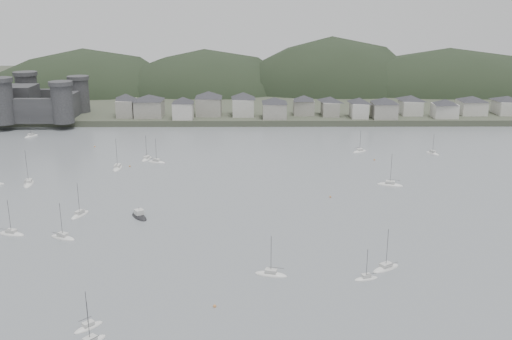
{
  "coord_description": "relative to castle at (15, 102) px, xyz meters",
  "views": [
    {
      "loc": [
        -1.18,
        -106.03,
        59.57
      ],
      "look_at": [
        0.0,
        75.0,
        6.0
      ],
      "focal_mm": 40.24,
      "sensor_mm": 36.0,
      "label": 1
    }
  ],
  "objects": [
    {
      "name": "moored_fleet",
      "position": [
        105.07,
        -124.62,
        -10.79
      ],
      "size": [
        225.8,
        172.4,
        12.72
      ],
      "color": "silver",
      "rests_on": "ground"
    },
    {
      "name": "ground",
      "position": [
        120.0,
        -179.8,
        -10.96
      ],
      "size": [
        900.0,
        900.0,
        0.0
      ],
      "primitive_type": "plane",
      "color": "slate",
      "rests_on": "ground"
    },
    {
      "name": "waterfront_town",
      "position": [
        170.59,
        3.54,
        -2.3
      ],
      "size": [
        451.48,
        28.46,
        12.92
      ],
      "color": "gray",
      "rests_on": "far_shore_land"
    },
    {
      "name": "castle",
      "position": [
        0.0,
        0.0,
        0.0
      ],
      "size": [
        66.0,
        43.0,
        20.0
      ],
      "color": "#2D2E30",
      "rests_on": "far_shore_land"
    },
    {
      "name": "far_shore_land",
      "position": [
        120.0,
        115.2,
        -9.46
      ],
      "size": [
        900.0,
        250.0,
        3.0
      ],
      "primitive_type": "cube",
      "color": "#383D2D",
      "rests_on": "ground"
    },
    {
      "name": "forested_ridge",
      "position": [
        124.83,
        89.6,
        -22.25
      ],
      "size": [
        851.55,
        103.94,
        102.57
      ],
      "color": "black",
      "rests_on": "ground"
    },
    {
      "name": "sailboat_lead",
      "position": [
        165.09,
        -103.05,
        -10.79
      ],
      "size": [
        8.99,
        5.4,
        11.71
      ],
      "rotation": [
        0.0,
        0.0,
        4.38
      ],
      "color": "silver",
      "rests_on": "ground"
    },
    {
      "name": "mooring_buoys",
      "position": [
        114.61,
        -121.36,
        -10.81
      ],
      "size": [
        171.43,
        147.11,
        0.7
      ],
      "color": "#C27C40",
      "rests_on": "ground"
    },
    {
      "name": "motor_launch_far",
      "position": [
        86.35,
        -131.95,
        -10.67
      ],
      "size": [
        6.86,
        8.35,
        3.93
      ],
      "rotation": [
        0.0,
        0.0,
        3.72
      ],
      "color": "black",
      "rests_on": "ground"
    }
  ]
}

